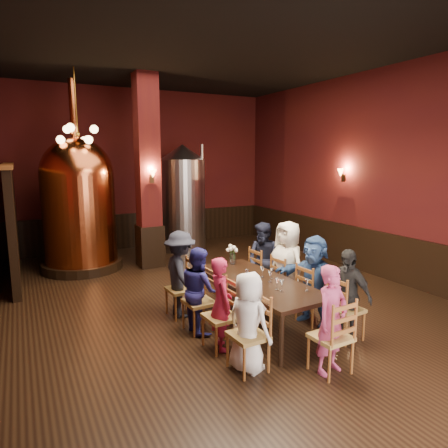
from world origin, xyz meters
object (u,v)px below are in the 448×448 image
person_0 (248,322)px  steel_vessel (183,198)px  copper_kettle (79,203)px  rose_vase (233,251)px  dining_table (258,284)px  person_1 (221,303)px  person_2 (199,290)px

person_0 → steel_vessel: bearing=-34.6°
copper_kettle → rose_vase: bearing=-60.4°
dining_table → copper_kettle: copper_kettle is taller
dining_table → steel_vessel: bearing=77.2°
dining_table → person_1: 0.91m
person_1 → steel_vessel: 6.05m
dining_table → person_1: person_1 is taller
person_0 → person_1: size_ratio=0.97×
dining_table → copper_kettle: bearing=109.7°
person_1 → rose_vase: (0.94, 1.39, 0.33)m
copper_kettle → rose_vase: copper_kettle is taller
copper_kettle → steel_vessel: (2.86, 0.72, -0.10)m
steel_vessel → person_1: bearing=-106.7°
dining_table → rose_vase: 1.05m
steel_vessel → rose_vase: bearing=-100.3°
person_2 → steel_vessel: size_ratio=0.44×
person_0 → copper_kettle: (-1.17, 5.69, 0.94)m
person_0 → person_2: person_2 is taller
person_0 → person_1: person_1 is taller
steel_vessel → dining_table: bearing=-99.5°
person_0 → person_2: bearing=-16.6°
person_1 → copper_kettle: 5.22m
person_2 → steel_vessel: steel_vessel is taller
dining_table → person_2: 0.91m
dining_table → person_0: bearing=-130.4°
person_1 → steel_vessel: bearing=-8.7°
person_0 → steel_vessel: size_ratio=0.43×
person_1 → copper_kettle: bearing=20.7°
person_0 → person_2: size_ratio=0.97×
copper_kettle → person_1: bearing=-77.3°
dining_table → person_1: size_ratio=1.89×
person_2 → copper_kettle: (-1.09, 4.36, 0.92)m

